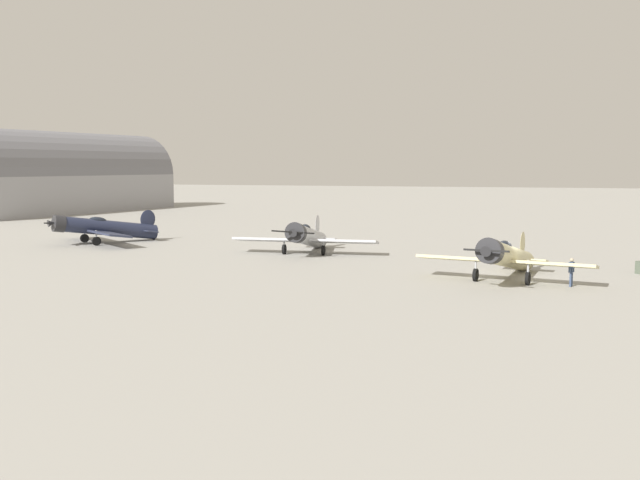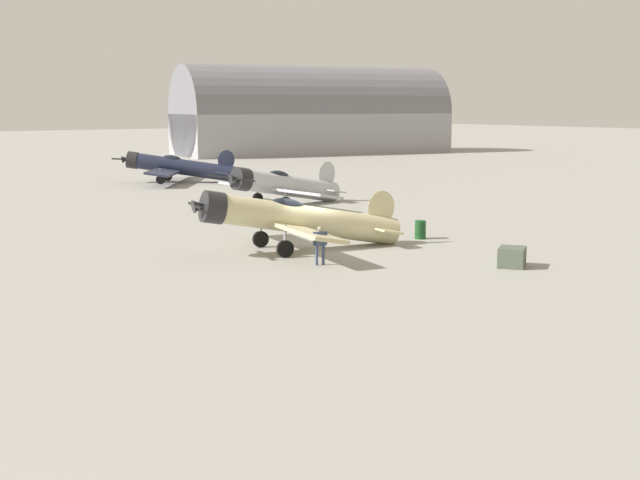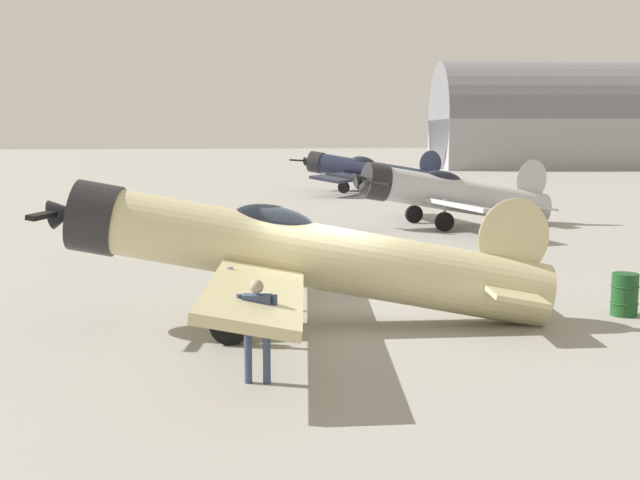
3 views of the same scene
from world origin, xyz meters
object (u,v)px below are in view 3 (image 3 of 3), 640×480
(airplane_foreground, at_px, (296,254))
(airplane_mid_apron, at_px, (450,195))
(ground_crew_mechanic, at_px, (257,321))
(fuel_drum, at_px, (625,294))
(airplane_far_line, at_px, (368,172))

(airplane_foreground, relative_size, airplane_mid_apron, 0.92)
(ground_crew_mechanic, distance_m, fuel_drum, 9.12)
(airplane_foreground, relative_size, airplane_far_line, 0.99)
(airplane_mid_apron, bearing_deg, fuel_drum, 77.77)
(ground_crew_mechanic, xyz_separation_m, fuel_drum, (-3.10, 8.56, -0.55))
(airplane_far_line, bearing_deg, ground_crew_mechanic, 108.92)
(airplane_foreground, distance_m, fuel_drum, 7.37)
(airplane_mid_apron, relative_size, ground_crew_mechanic, 6.99)
(airplane_mid_apron, xyz_separation_m, ground_crew_mechanic, (19.96, -10.94, -0.34))
(airplane_foreground, relative_size, fuel_drum, 11.53)
(ground_crew_mechanic, bearing_deg, fuel_drum, 125.59)
(airplane_far_line, distance_m, ground_crew_mechanic, 42.26)
(fuel_drum, bearing_deg, airplane_foreground, -95.36)
(airplane_mid_apron, bearing_deg, airplane_foreground, 55.02)
(airplane_mid_apron, xyz_separation_m, airplane_far_line, (-20.31, 1.84, 0.05))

